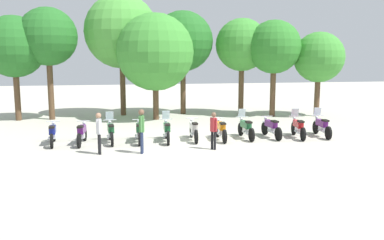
% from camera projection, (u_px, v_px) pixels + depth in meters
% --- Properties ---
extents(ground_plane, '(80.00, 80.00, 0.00)m').
position_uv_depth(ground_plane, '(194.00, 140.00, 19.19)').
color(ground_plane, '#BCB7A8').
extents(motorcycle_0, '(0.62, 2.19, 0.99)m').
position_uv_depth(motorcycle_0, '(53.00, 133.00, 18.24)').
color(motorcycle_0, black).
rests_on(motorcycle_0, ground_plane).
extents(motorcycle_1, '(0.62, 2.19, 0.99)m').
position_uv_depth(motorcycle_1, '(82.00, 133.00, 18.32)').
color(motorcycle_1, black).
rests_on(motorcycle_1, ground_plane).
extents(motorcycle_2, '(0.62, 2.19, 1.37)m').
position_uv_depth(motorcycle_2, '(111.00, 132.00, 18.62)').
color(motorcycle_2, black).
rests_on(motorcycle_2, ground_plane).
extents(motorcycle_3, '(0.62, 2.19, 0.99)m').
position_uv_depth(motorcycle_3, '(139.00, 131.00, 18.74)').
color(motorcycle_3, black).
rests_on(motorcycle_3, ground_plane).
extents(motorcycle_4, '(0.62, 2.19, 1.37)m').
position_uv_depth(motorcycle_4, '(167.00, 130.00, 18.89)').
color(motorcycle_4, black).
rests_on(motorcycle_4, ground_plane).
extents(motorcycle_5, '(0.62, 2.19, 0.99)m').
position_uv_depth(motorcycle_5, '(194.00, 130.00, 19.18)').
color(motorcycle_5, black).
rests_on(motorcycle_5, ground_plane).
extents(motorcycle_6, '(0.62, 2.19, 0.99)m').
position_uv_depth(motorcycle_6, '(221.00, 129.00, 19.24)').
color(motorcycle_6, black).
rests_on(motorcycle_6, ground_plane).
extents(motorcycle_7, '(0.62, 2.19, 1.37)m').
position_uv_depth(motorcycle_7, '(246.00, 128.00, 19.62)').
color(motorcycle_7, black).
rests_on(motorcycle_7, ground_plane).
extents(motorcycle_8, '(0.62, 2.19, 0.99)m').
position_uv_depth(motorcycle_8, '(271.00, 127.00, 19.81)').
color(motorcycle_8, black).
rests_on(motorcycle_8, ground_plane).
extents(motorcycle_9, '(0.68, 2.18, 1.37)m').
position_uv_depth(motorcycle_9, '(298.00, 127.00, 19.80)').
color(motorcycle_9, black).
rests_on(motorcycle_9, ground_plane).
extents(motorcycle_10, '(0.62, 2.19, 1.37)m').
position_uv_depth(motorcycle_10, '(322.00, 126.00, 20.10)').
color(motorcycle_10, black).
rests_on(motorcycle_10, ground_plane).
extents(person_0, '(0.28, 0.41, 1.82)m').
position_uv_depth(person_0, '(142.00, 127.00, 16.46)').
color(person_0, '#232D4C').
rests_on(person_0, ground_plane).
extents(person_1, '(0.29, 0.38, 1.60)m').
position_uv_depth(person_1, '(214.00, 128.00, 17.17)').
color(person_1, black).
rests_on(person_1, ground_plane).
extents(person_2, '(0.26, 0.41, 1.69)m').
position_uv_depth(person_2, '(99.00, 130.00, 16.35)').
color(person_2, black).
rests_on(person_2, ground_plane).
extents(tree_0, '(3.75, 3.75, 6.40)m').
position_uv_depth(tree_0, '(14.00, 47.00, 24.57)').
color(tree_0, brown).
rests_on(tree_0, ground_plane).
extents(tree_1, '(3.57, 3.57, 6.92)m').
position_uv_depth(tree_1, '(48.00, 37.00, 24.85)').
color(tree_1, brown).
rests_on(tree_1, ground_plane).
extents(tree_2, '(4.84, 4.84, 7.98)m').
position_uv_depth(tree_2, '(121.00, 32.00, 26.69)').
color(tree_2, brown).
rests_on(tree_2, ground_plane).
extents(tree_3, '(4.76, 4.76, 6.58)m').
position_uv_depth(tree_3, '(155.00, 52.00, 24.96)').
color(tree_3, brown).
rests_on(tree_3, ground_plane).
extents(tree_4, '(4.07, 4.07, 6.99)m').
position_uv_depth(tree_4, '(183.00, 41.00, 27.44)').
color(tree_4, brown).
rests_on(tree_4, ground_plane).
extents(tree_5, '(3.53, 3.53, 6.48)m').
position_uv_depth(tree_5, '(242.00, 45.00, 27.29)').
color(tree_5, brown).
rests_on(tree_5, ground_plane).
extents(tree_6, '(3.47, 3.47, 6.28)m').
position_uv_depth(tree_6, '(274.00, 47.00, 26.32)').
color(tree_6, brown).
rests_on(tree_6, ground_plane).
extents(tree_7, '(3.29, 3.29, 5.53)m').
position_uv_depth(tree_7, '(319.00, 58.00, 26.54)').
color(tree_7, brown).
rests_on(tree_7, ground_plane).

